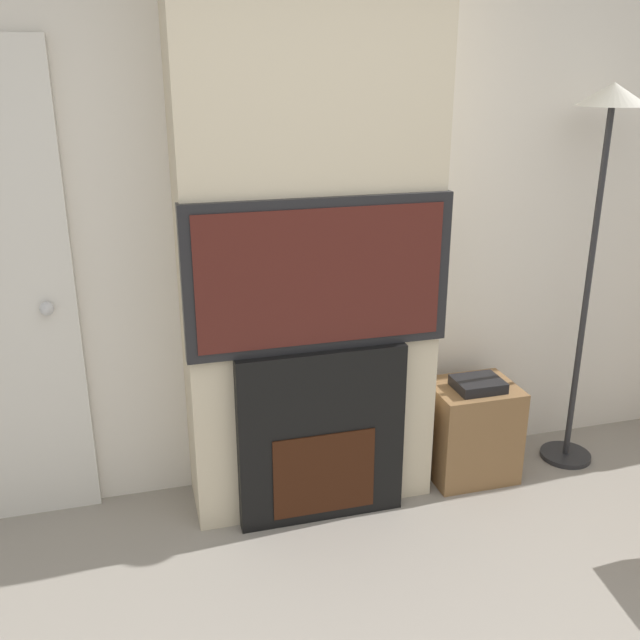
{
  "coord_description": "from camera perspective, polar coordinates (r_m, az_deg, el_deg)",
  "views": [
    {
      "loc": [
        -0.75,
        -1.09,
        1.96
      ],
      "look_at": [
        0.0,
        1.62,
        0.95
      ],
      "focal_mm": 40.0,
      "sensor_mm": 36.0,
      "label": 1
    }
  ],
  "objects": [
    {
      "name": "fireplace",
      "position": [
        3.21,
        0.01,
        -9.14
      ],
      "size": [
        0.75,
        0.15,
        0.82
      ],
      "color": "black",
      "rests_on": "ground_plane"
    },
    {
      "name": "floor_lamp",
      "position": [
        3.57,
        21.71,
        11.04
      ],
      "size": [
        0.32,
        0.32,
        1.88
      ],
      "color": "#262628",
      "rests_on": "ground_plane"
    },
    {
      "name": "television",
      "position": [
        2.92,
        0.02,
        3.56
      ],
      "size": [
        1.12,
        0.07,
        0.65
      ],
      "color": "black",
      "rests_on": "fireplace"
    },
    {
      "name": "chimney_breast",
      "position": [
        3.05,
        -0.97,
        8.33
      ],
      "size": [
        1.1,
        0.38,
        2.7
      ],
      "color": "beige",
      "rests_on": "ground_plane"
    },
    {
      "name": "media_stand",
      "position": [
        3.65,
        11.98,
        -8.53
      ],
      "size": [
        0.41,
        0.34,
        0.54
      ],
      "color": "brown",
      "rests_on": "ground_plane"
    },
    {
      "name": "wall_back",
      "position": [
        3.26,
        -1.97,
        9.08
      ],
      "size": [
        6.0,
        0.06,
        2.7
      ],
      "color": "silver",
      "rests_on": "ground_plane"
    }
  ]
}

